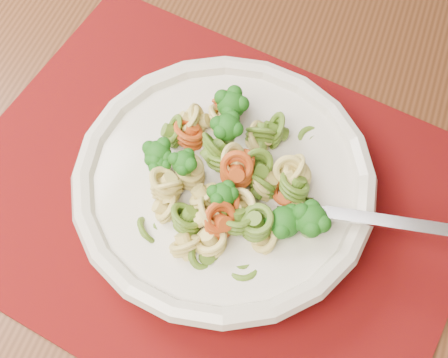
% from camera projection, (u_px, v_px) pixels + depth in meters
% --- Properties ---
extents(dining_table, '(1.39, 0.92, 0.71)m').
position_uv_depth(dining_table, '(232.00, 197.00, 0.70)').
color(dining_table, '#512B16').
rests_on(dining_table, ground).
extents(placemat, '(0.52, 0.44, 0.00)m').
position_uv_depth(placemat, '(211.00, 200.00, 0.59)').
color(placemat, '#5C0D03').
rests_on(placemat, dining_table).
extents(pasta_bowl, '(0.27, 0.27, 0.05)m').
position_uv_depth(pasta_bowl, '(224.00, 184.00, 0.56)').
color(pasta_bowl, beige).
rests_on(pasta_bowl, placemat).
extents(pasta_broccoli_heap, '(0.23, 0.23, 0.06)m').
position_uv_depth(pasta_broccoli_heap, '(224.00, 176.00, 0.54)').
color(pasta_broccoli_heap, tan).
rests_on(pasta_broccoli_heap, pasta_bowl).
extents(fork, '(0.18, 0.03, 0.08)m').
position_uv_depth(fork, '(297.00, 208.00, 0.53)').
color(fork, silver).
rests_on(fork, pasta_bowl).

